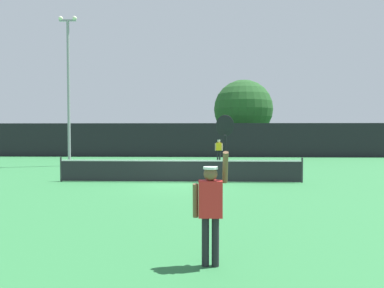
# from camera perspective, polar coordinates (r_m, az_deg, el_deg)

# --- Properties ---
(ground_plane) EXTENTS (120.00, 120.00, 0.00)m
(ground_plane) POSITION_cam_1_polar(r_m,az_deg,el_deg) (15.06, -1.99, -6.29)
(ground_plane) COLOR #2D723D
(tennis_net) EXTENTS (10.57, 0.08, 1.07)m
(tennis_net) POSITION_cam_1_polar(r_m,az_deg,el_deg) (15.00, -2.00, -4.36)
(tennis_net) COLOR #232328
(tennis_net) RESTS_ON ground
(perimeter_fence) EXTENTS (35.22, 0.12, 2.96)m
(perimeter_fence) POSITION_cam_1_polar(r_m,az_deg,el_deg) (30.27, 0.07, 0.66)
(perimeter_fence) COLOR black
(perimeter_fence) RESTS_ON ground
(player_serving) EXTENTS (0.67, 0.39, 2.45)m
(player_serving) POSITION_cam_1_polar(r_m,az_deg,el_deg) (5.61, 3.19, -9.29)
(player_serving) COLOR red
(player_serving) RESTS_ON ground
(player_receiving) EXTENTS (0.57, 0.23, 1.60)m
(player_receiving) POSITION_cam_1_polar(r_m,az_deg,el_deg) (26.09, 4.45, -0.66)
(player_receiving) COLOR yellow
(player_receiving) RESTS_ON ground
(tennis_ball) EXTENTS (0.07, 0.07, 0.07)m
(tennis_ball) POSITION_cam_1_polar(r_m,az_deg,el_deg) (14.89, 2.43, -6.26)
(tennis_ball) COLOR #CCE033
(tennis_ball) RESTS_ON ground
(light_pole) EXTENTS (1.18, 0.28, 9.54)m
(light_pole) POSITION_cam_1_polar(r_m,az_deg,el_deg) (23.71, -19.76, 9.57)
(light_pole) COLOR gray
(light_pole) RESTS_ON ground
(large_tree) EXTENTS (5.89, 5.89, 7.43)m
(large_tree) POSITION_cam_1_polar(r_m,az_deg,el_deg) (35.26, 8.48, 5.70)
(large_tree) COLOR brown
(large_tree) RESTS_ON ground
(parked_car_near) EXTENTS (2.44, 4.41, 1.69)m
(parked_car_near) POSITION_cam_1_polar(r_m,az_deg,el_deg) (36.59, -12.16, -0.26)
(parked_car_near) COLOR navy
(parked_car_near) RESTS_ON ground
(parked_car_mid) EXTENTS (2.04, 4.26, 1.69)m
(parked_car_mid) POSITION_cam_1_polar(r_m,az_deg,el_deg) (38.64, -4.08, -0.11)
(parked_car_mid) COLOR red
(parked_car_mid) RESTS_ON ground
(parked_car_far) EXTENTS (2.34, 4.38, 1.69)m
(parked_car_far) POSITION_cam_1_polar(r_m,az_deg,el_deg) (38.97, 10.96, -0.12)
(parked_car_far) COLOR red
(parked_car_far) RESTS_ON ground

